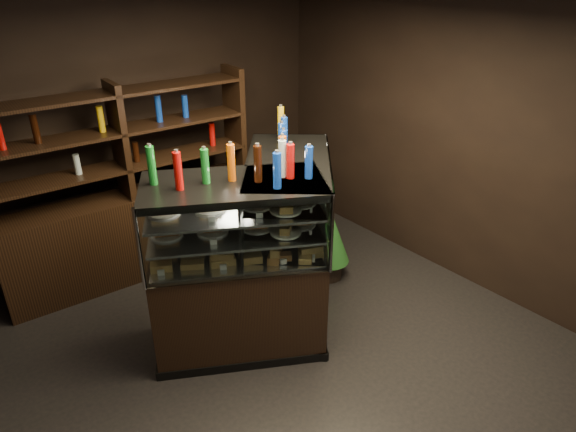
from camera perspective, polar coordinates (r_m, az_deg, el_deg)
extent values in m
plane|color=black|center=(4.29, -3.17, -17.46)|extent=(5.00, 5.00, 0.00)
cube|color=black|center=(5.52, -19.37, 9.66)|extent=(5.00, 0.02, 3.00)
cube|color=black|center=(5.17, 19.56, 8.51)|extent=(0.02, 5.00, 3.00)
cube|color=black|center=(4.70, -0.06, -6.04)|extent=(1.40, 1.47, 0.89)
cube|color=black|center=(4.93, -0.06, -9.97)|extent=(1.44, 1.51, 0.08)
cube|color=black|center=(4.22, -0.06, 5.87)|extent=(1.40, 1.47, 0.06)
cube|color=silver|center=(4.47, -0.06, -1.16)|extent=(1.32, 1.39, 0.02)
cube|color=silver|center=(4.37, -0.06, 1.25)|extent=(1.32, 1.39, 0.02)
cube|color=silver|center=(4.30, -0.06, 3.51)|extent=(1.32, 1.39, 0.02)
cube|color=white|center=(4.34, 4.55, 2.32)|extent=(0.89, 1.03, 0.63)
cylinder|color=silver|center=(4.96, 4.08, 5.57)|extent=(0.03, 0.03, 0.65)
cylinder|color=silver|center=(3.73, 4.86, -2.01)|extent=(0.03, 0.03, 0.65)
cube|color=black|center=(4.33, -5.49, -9.36)|extent=(1.51, 1.26, 0.89)
cube|color=black|center=(4.58, -5.26, -13.43)|extent=(1.56, 1.29, 0.08)
cube|color=black|center=(3.81, -6.16, 3.32)|extent=(1.51, 1.26, 0.06)
cube|color=silver|center=(4.08, -5.76, -4.23)|extent=(1.44, 1.18, 0.02)
cube|color=silver|center=(3.98, -5.90, -1.66)|extent=(1.44, 1.18, 0.02)
cube|color=silver|center=(3.89, -6.03, 0.77)|extent=(1.44, 1.18, 0.02)
cube|color=white|center=(3.63, -5.54, -2.95)|extent=(1.18, 0.67, 0.63)
cylinder|color=silver|center=(3.73, 4.86, -2.01)|extent=(0.03, 0.03, 0.65)
cylinder|color=silver|center=(3.67, -16.18, -3.66)|extent=(0.03, 0.03, 0.65)
cube|color=#B26C40|center=(3.95, 0.20, -4.56)|extent=(0.19, 0.20, 0.06)
cube|color=#B26C40|center=(4.15, 0.28, -2.92)|extent=(0.19, 0.20, 0.06)
cube|color=#B26C40|center=(4.35, 0.34, -1.43)|extent=(0.19, 0.20, 0.06)
cube|color=#B26C40|center=(4.55, 0.40, -0.07)|extent=(0.19, 0.20, 0.06)
cube|color=#B26C40|center=(4.75, 0.46, 1.18)|extent=(0.19, 0.20, 0.06)
cube|color=#B26C40|center=(4.96, 0.51, 2.32)|extent=(0.19, 0.20, 0.06)
cylinder|color=white|center=(3.91, -0.27, -1.78)|extent=(0.24, 0.24, 0.02)
cube|color=#B26C40|center=(3.89, -0.27, -1.34)|extent=(0.17, 0.18, 0.05)
cylinder|color=white|center=(4.21, -0.13, 0.46)|extent=(0.24, 0.24, 0.02)
cube|color=#B26C40|center=(4.20, -0.13, 0.88)|extent=(0.17, 0.18, 0.05)
cylinder|color=white|center=(4.52, 0.00, 2.39)|extent=(0.24, 0.24, 0.02)
cube|color=#B26C40|center=(4.51, 0.00, 2.79)|extent=(0.17, 0.18, 0.05)
cylinder|color=white|center=(4.84, 0.11, 4.08)|extent=(0.24, 0.24, 0.02)
cube|color=#B26C40|center=(4.82, 0.11, 4.46)|extent=(0.17, 0.18, 0.05)
cylinder|color=white|center=(3.82, -0.28, 0.69)|extent=(0.24, 0.24, 0.02)
cube|color=#B26C40|center=(3.81, -0.28, 1.15)|extent=(0.17, 0.18, 0.05)
cylinder|color=white|center=(4.13, -0.13, 2.79)|extent=(0.24, 0.24, 0.02)
cube|color=#B26C40|center=(4.12, -0.13, 3.23)|extent=(0.17, 0.18, 0.05)
cylinder|color=white|center=(4.45, 0.00, 4.59)|extent=(0.24, 0.24, 0.02)
cube|color=#B26C40|center=(4.43, 0.00, 5.01)|extent=(0.17, 0.18, 0.05)
cylinder|color=white|center=(4.77, 0.11, 6.16)|extent=(0.24, 0.24, 0.02)
cube|color=#B26C40|center=(4.75, 0.11, 6.55)|extent=(0.17, 0.18, 0.05)
cube|color=#B26C40|center=(4.05, -13.82, -4.61)|extent=(0.20, 0.17, 0.06)
cube|color=#B26C40|center=(4.03, -10.60, -4.38)|extent=(0.20, 0.17, 0.06)
cube|color=#B26C40|center=(4.03, -7.36, -4.14)|extent=(0.20, 0.17, 0.06)
cube|color=#B26C40|center=(4.04, -4.14, -3.88)|extent=(0.20, 0.17, 0.06)
cube|color=#B26C40|center=(4.06, -0.94, -3.62)|extent=(0.20, 0.17, 0.06)
cube|color=#B26C40|center=(4.10, 2.21, -3.34)|extent=(0.20, 0.17, 0.06)
cylinder|color=white|center=(3.98, -13.32, -2.00)|extent=(0.24, 0.24, 0.02)
cube|color=#B26C40|center=(3.96, -13.37, -1.56)|extent=(0.19, 0.16, 0.05)
cylinder|color=white|center=(3.97, -8.38, -1.63)|extent=(0.24, 0.24, 0.02)
cube|color=#B26C40|center=(3.95, -8.41, -1.19)|extent=(0.19, 0.16, 0.05)
cylinder|color=white|center=(3.98, -3.45, -1.25)|extent=(0.24, 0.24, 0.02)
cube|color=#B26C40|center=(3.97, -3.46, -0.81)|extent=(0.19, 0.16, 0.05)
cylinder|color=white|center=(4.03, 1.40, -0.86)|extent=(0.24, 0.24, 0.02)
cube|color=#B26C40|center=(4.01, 1.41, -0.42)|extent=(0.19, 0.16, 0.05)
cylinder|color=white|center=(3.90, -13.60, 0.42)|extent=(0.24, 0.24, 0.02)
cube|color=#B26C40|center=(3.88, -13.66, 0.87)|extent=(0.19, 0.16, 0.05)
cylinder|color=white|center=(3.88, -8.56, 0.81)|extent=(0.24, 0.24, 0.02)
cube|color=#B26C40|center=(3.87, -8.60, 1.27)|extent=(0.19, 0.16, 0.05)
cylinder|color=white|center=(3.90, -3.53, 1.19)|extent=(0.24, 0.24, 0.02)
cube|color=#B26C40|center=(3.88, -3.54, 1.65)|extent=(0.19, 0.16, 0.05)
cylinder|color=white|center=(3.94, 1.43, 1.55)|extent=(0.24, 0.24, 0.02)
cube|color=#B26C40|center=(3.93, 1.44, 2.01)|extent=(0.19, 0.16, 0.05)
cylinder|color=yellow|center=(3.63, -0.31, 5.15)|extent=(0.06, 0.06, 0.28)
cylinder|color=silver|center=(3.58, -0.32, 7.38)|extent=(0.03, 0.03, 0.02)
cylinder|color=#B20C0A|center=(3.81, -0.22, 6.21)|extent=(0.06, 0.06, 0.28)
cylinder|color=silver|center=(3.76, -0.23, 8.35)|extent=(0.03, 0.03, 0.02)
cylinder|color=black|center=(3.99, -0.14, 7.17)|extent=(0.06, 0.06, 0.28)
cylinder|color=silver|center=(3.94, -0.14, 9.22)|extent=(0.03, 0.03, 0.02)
cylinder|color=#0F38B2|center=(4.17, -0.07, 8.05)|extent=(0.06, 0.06, 0.28)
cylinder|color=silver|center=(4.12, -0.07, 10.02)|extent=(0.03, 0.03, 0.02)
cylinder|color=#D8590A|center=(4.35, 0.00, 8.86)|extent=(0.06, 0.06, 0.28)
cylinder|color=silver|center=(4.30, 0.00, 10.76)|extent=(0.03, 0.03, 0.02)
cylinder|color=#147223|center=(4.53, 0.07, 9.60)|extent=(0.06, 0.06, 0.28)
cylinder|color=silver|center=(4.48, 0.07, 11.43)|extent=(0.03, 0.03, 0.02)
cylinder|color=silver|center=(4.71, 0.13, 10.29)|extent=(0.06, 0.06, 0.28)
cylinder|color=silver|center=(4.67, 0.13, 12.05)|extent=(0.03, 0.03, 0.02)
cylinder|color=yellow|center=(3.77, -14.98, 5.01)|extent=(0.06, 0.06, 0.28)
cylinder|color=silver|center=(3.71, -15.25, 7.16)|extent=(0.03, 0.03, 0.02)
cylinder|color=#B20C0A|center=(3.75, -12.10, 5.26)|extent=(0.06, 0.06, 0.28)
cylinder|color=silver|center=(3.70, -12.32, 7.41)|extent=(0.03, 0.03, 0.02)
cylinder|color=black|center=(3.75, -9.19, 5.48)|extent=(0.06, 0.06, 0.28)
cylinder|color=silver|center=(3.69, -9.36, 7.65)|extent=(0.03, 0.03, 0.02)
cylinder|color=#0F38B2|center=(3.75, -6.29, 5.70)|extent=(0.06, 0.06, 0.28)
cylinder|color=silver|center=(3.70, -6.41, 7.87)|extent=(0.03, 0.03, 0.02)
cylinder|color=#D8590A|center=(3.76, -3.40, 5.90)|extent=(0.06, 0.06, 0.28)
cylinder|color=silver|center=(3.71, -3.46, 8.06)|extent=(0.03, 0.03, 0.02)
cylinder|color=#147223|center=(3.79, -0.53, 6.08)|extent=(0.06, 0.06, 0.28)
cylinder|color=silver|center=(3.74, -0.54, 8.23)|extent=(0.03, 0.03, 0.02)
cylinder|color=silver|center=(3.82, 2.30, 6.25)|extent=(0.06, 0.06, 0.28)
cylinder|color=silver|center=(3.77, 2.34, 8.38)|extent=(0.03, 0.03, 0.02)
cylinder|color=black|center=(5.37, 4.53, -5.80)|extent=(0.27, 0.27, 0.20)
cone|color=#175320|center=(5.18, 4.68, -2.20)|extent=(0.41, 0.41, 0.57)
cone|color=#175320|center=(5.09, 4.76, -0.36)|extent=(0.32, 0.32, 0.40)
cube|color=black|center=(5.49, -16.72, -1.97)|extent=(2.56, 0.58, 0.90)
cube|color=black|center=(5.11, -18.20, 7.91)|extent=(0.08, 0.38, 1.10)
cube|color=black|center=(5.57, -5.97, 10.64)|extent=(0.08, 0.38, 1.10)
cube|color=black|center=(5.19, -17.81, 5.31)|extent=(2.51, 0.54, 0.03)
cube|color=black|center=(5.08, -18.36, 8.98)|extent=(2.51, 0.54, 0.03)
cube|color=black|center=(4.99, -18.95, 12.79)|extent=(2.51, 0.54, 0.03)
cylinder|color=yellow|center=(4.97, -28.48, 3.90)|extent=(0.06, 0.06, 0.22)
cylinder|color=#B20C0A|center=(5.00, -25.42, 4.70)|extent=(0.06, 0.06, 0.22)
cylinder|color=black|center=(5.05, -22.41, 5.49)|extent=(0.06, 0.06, 0.22)
cylinder|color=#0F38B2|center=(5.11, -19.45, 6.24)|extent=(0.06, 0.06, 0.22)
cylinder|color=#D8590A|center=(5.19, -16.56, 6.96)|extent=(0.06, 0.06, 0.22)
cylinder|color=#147223|center=(5.27, -13.76, 7.63)|extent=(0.06, 0.06, 0.22)
cylinder|color=silver|center=(5.37, -11.04, 8.27)|extent=(0.06, 0.06, 0.22)
cylinder|color=yellow|center=(5.49, -8.42, 8.86)|extent=(0.06, 0.06, 0.22)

